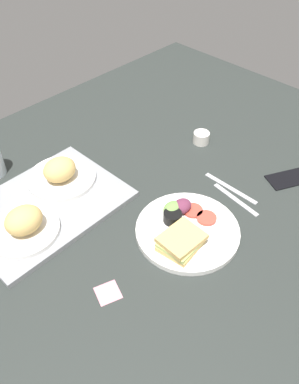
# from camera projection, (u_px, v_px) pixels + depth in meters

# --- Properties ---
(ground_plane) EXTENTS (1.90, 1.50, 0.03)m
(ground_plane) POSITION_uv_depth(u_px,v_px,m) (152.00, 214.00, 1.14)
(ground_plane) COLOR #282D2B
(serving_tray) EXTENTS (0.46, 0.34, 0.02)m
(serving_tray) POSITION_uv_depth(u_px,v_px,m) (45.00, 206.00, 1.13)
(serving_tray) COLOR gray
(serving_tray) RESTS_ON ground_plane
(bread_plate_near) EXTENTS (0.19, 0.19, 0.08)m
(bread_plate_near) POSITION_uv_depth(u_px,v_px,m) (24.00, 225.00, 1.03)
(bread_plate_near) COLOR white
(bread_plate_near) RESTS_ON serving_tray
(bread_plate_far) EXTENTS (0.21, 0.21, 0.08)m
(bread_plate_far) POSITION_uv_depth(u_px,v_px,m) (61.00, 174.00, 1.18)
(bread_plate_far) COLOR white
(bread_plate_far) RESTS_ON serving_tray
(plate_with_salad) EXTENTS (0.29, 0.29, 0.05)m
(plate_with_salad) POSITION_uv_depth(u_px,v_px,m) (185.00, 229.00, 1.06)
(plate_with_salad) COLOR white
(plate_with_salad) RESTS_ON ground_plane
(espresso_cup) EXTENTS (0.06, 0.06, 0.04)m
(espresso_cup) POSITION_uv_depth(u_px,v_px,m) (201.00, 138.00, 1.36)
(espresso_cup) COLOR silver
(espresso_cup) RESTS_ON ground_plane
(fork) EXTENTS (0.04, 0.17, 0.01)m
(fork) POSITION_uv_depth(u_px,v_px,m) (236.00, 199.00, 1.16)
(fork) COLOR #B7B7BC
(fork) RESTS_ON ground_plane
(knife) EXTENTS (0.02, 0.19, 0.01)m
(knife) POSITION_uv_depth(u_px,v_px,m) (231.00, 188.00, 1.20)
(knife) COLOR #B7B7BC
(knife) RESTS_ON ground_plane
(cell_phone) EXTENTS (0.16, 0.13, 0.01)m
(cell_phone) POSITION_uv_depth(u_px,v_px,m) (290.00, 178.00, 1.23)
(cell_phone) COLOR black
(cell_phone) RESTS_ON ground_plane
(sticky_note) EXTENTS (0.07, 0.07, 0.00)m
(sticky_note) POSITION_uv_depth(u_px,v_px,m) (108.00, 293.00, 0.93)
(sticky_note) COLOR pink
(sticky_note) RESTS_ON ground_plane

